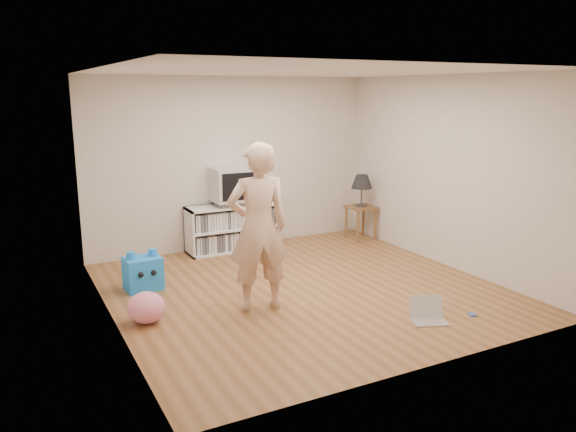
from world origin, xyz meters
The scene contains 13 objects.
ground centered at (0.00, 0.00, 0.00)m, with size 4.50×4.50×0.00m, color brown.
walls centered at (0.00, 0.00, 1.30)m, with size 4.52×4.52×2.60m.
ceiling centered at (0.00, 0.00, 2.60)m, with size 4.50×4.50×0.01m, color white.
media_unit centered at (-0.11, 2.04, 0.35)m, with size 1.40×0.45×0.70m.
dvd_deck centered at (-0.11, 2.02, 0.73)m, with size 0.45×0.35×0.07m, color gray.
crt_tv centered at (-0.11, 2.02, 1.02)m, with size 0.60×0.53×0.50m.
side_table centered at (1.99, 1.65, 0.42)m, with size 0.42×0.42×0.55m.
table_lamp centered at (1.99, 1.65, 0.94)m, with size 0.34×0.34×0.52m.
person centered at (-0.74, -0.32, 0.93)m, with size 0.68×0.45×1.86m, color beige.
laptop centered at (0.71, -1.45, 0.07)m, with size 0.44×0.40×0.25m.
playing_cards centered at (1.23, -1.58, 0.01)m, with size 0.07×0.09×0.02m, color #4355B2.
plush_blue centered at (-1.74, 0.90, 0.21)m, with size 0.45×0.40×0.49m.
plush_pink centered at (-1.95, -0.13, 0.17)m, with size 0.39×0.39×0.33m, color pink.
Camera 1 is at (-3.17, -5.71, 2.38)m, focal length 35.00 mm.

